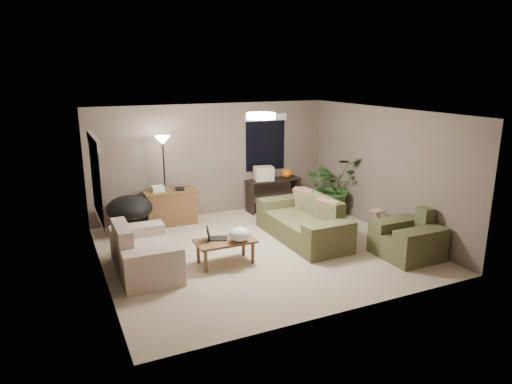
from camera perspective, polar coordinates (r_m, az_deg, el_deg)
name	(u,v)px	position (r m, az deg, el deg)	size (l,w,h in m)	color
room_shell	(261,184)	(8.07, 0.60, 1.04)	(5.50, 5.50, 5.50)	tan
main_sofa	(304,224)	(8.95, 6.05, -4.02)	(0.95, 2.20, 0.85)	#4D4E2F
throw_pillows	(316,205)	(8.97, 7.52, -1.64)	(0.38, 1.40, 0.47)	#8C7251
loveseat	(143,255)	(7.69, -13.93, -7.61)	(0.90, 1.60, 0.85)	beige
armchair	(408,240)	(8.50, 18.44, -5.75)	(0.95, 1.00, 0.85)	brown
coffee_table	(225,243)	(7.77, -3.87, -6.44)	(1.00, 0.55, 0.42)	brown
laptop	(214,236)	(7.77, -5.31, -5.54)	(0.43, 0.34, 0.24)	black
plastic_bag	(239,234)	(7.65, -2.08, -5.32)	(0.34, 0.31, 0.24)	white
desk	(171,207)	(9.88, -10.62, -1.86)	(1.10, 0.50, 0.75)	brown
desk_papers	(162,189)	(9.73, -11.61, 0.41)	(0.69, 0.28, 0.12)	silver
console_table	(273,192)	(10.70, 2.16, 0.00)	(1.30, 0.40, 0.75)	black
pumpkin	(287,173)	(10.76, 3.85, 2.36)	(0.26, 0.26, 0.21)	orange
cardboard_box	(264,173)	(10.48, 0.97, 2.34)	(0.42, 0.32, 0.32)	beige
papasan_chair	(130,212)	(9.40, -15.50, -2.46)	(0.96, 0.96, 0.80)	black
floor_lamp	(163,151)	(9.53, -11.53, 5.02)	(0.32, 0.32, 1.91)	black
ceiling_fixture	(261,116)	(7.87, 0.62, 9.48)	(0.50, 0.50, 0.10)	white
houseplant	(331,193)	(10.40, 9.39, -0.06)	(1.23, 1.37, 1.07)	#2D5923
cat_scratching_post	(376,224)	(9.48, 14.80, -3.86)	(0.32, 0.32, 0.50)	tan
window_left	(94,164)	(7.54, -19.55, 3.34)	(0.05, 1.56, 1.33)	black
window_back	(266,133)	(10.72, 1.21, 7.40)	(1.06, 0.05, 1.33)	black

